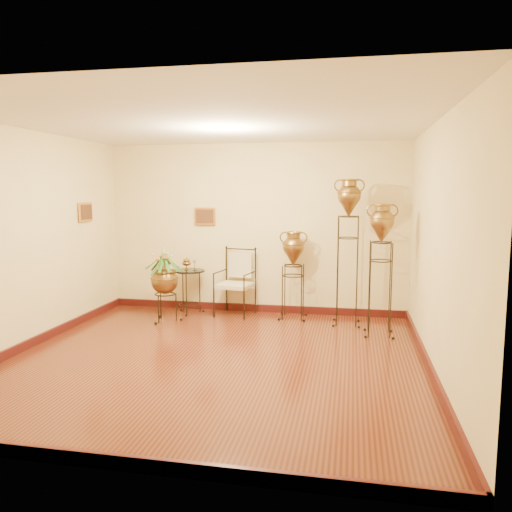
% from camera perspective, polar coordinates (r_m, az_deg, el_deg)
% --- Properties ---
extents(ground, '(5.00, 5.00, 0.00)m').
position_cam_1_polar(ground, '(6.18, -4.66, -11.65)').
color(ground, maroon).
rests_on(ground, ground).
extents(room_shell, '(5.02, 5.02, 2.81)m').
position_cam_1_polar(room_shell, '(5.86, -4.87, 4.61)').
color(room_shell, '#FFDEA4').
rests_on(room_shell, ground).
extents(amphora_tall, '(0.51, 0.51, 2.22)m').
position_cam_1_polar(amphora_tall, '(7.61, 10.45, 0.63)').
color(amphora_tall, black).
rests_on(amphora_tall, ground).
extents(amphora_mid, '(0.53, 0.53, 1.87)m').
position_cam_1_polar(amphora_mid, '(7.15, 14.05, -1.44)').
color(amphora_mid, black).
rests_on(amphora_mid, ground).
extents(amphora_short, '(0.54, 0.54, 1.42)m').
position_cam_1_polar(amphora_short, '(7.94, 4.26, -2.13)').
color(amphora_short, black).
rests_on(amphora_short, ground).
extents(planter_urn, '(0.67, 0.67, 1.24)m').
position_cam_1_polar(planter_urn, '(7.88, -10.42, -2.40)').
color(planter_urn, black).
rests_on(planter_urn, ground).
extents(armchair, '(0.70, 0.67, 1.09)m').
position_cam_1_polar(armchair, '(8.13, -2.43, -3.04)').
color(armchair, black).
rests_on(armchair, ground).
extents(side_table, '(0.53, 0.53, 0.92)m').
position_cam_1_polar(side_table, '(8.37, -7.59, -3.95)').
color(side_table, black).
rests_on(side_table, ground).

